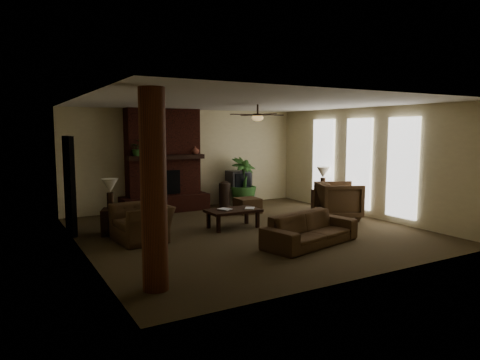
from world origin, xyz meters
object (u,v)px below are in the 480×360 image
armchair_left (142,217)px  side_table_right (323,200)px  lamp_left (110,188)px  coffee_table (233,212)px  log_column (154,191)px  tv_stand (239,196)px  lamp_right (323,174)px  floor_vase (225,192)px  side_table_left (114,222)px  sofa (311,224)px  ottoman (247,205)px  armchair_right (339,199)px  floor_plant (243,192)px

armchair_left → side_table_right: bearing=92.9°
lamp_left → coffee_table: bearing=-17.0°
log_column → lamp_left: (0.24, 3.64, -0.40)m
armchair_left → tv_stand: bearing=119.8°
lamp_right → floor_vase: bearing=142.3°
side_table_left → side_table_right: same height
lamp_left → lamp_right: 5.86m
side_table_right → floor_vase: bearing=142.2°
sofa → floor_vase: (0.48, 4.53, 0.02)m
ottoman → side_table_left: side_table_left is taller
tv_stand → floor_vase: size_ratio=1.10×
ottoman → side_table_right: bearing=-16.5°
side_table_left → floor_vase: bearing=26.3°
floor_vase → side_table_right: size_ratio=1.40×
floor_vase → log_column: bearing=-126.0°
lamp_right → coffee_table: bearing=-166.5°
lamp_left → sofa: bearing=-41.5°
coffee_table → side_table_left: 2.61m
side_table_left → lamp_right: size_ratio=0.85×
armchair_right → tv_stand: 3.31m
armchair_right → side_table_left: armchair_right is taller
coffee_table → side_table_right: 3.40m
tv_stand → sofa: bearing=-96.5°
armchair_right → lamp_right: bearing=1.5°
coffee_table → ottoman: (1.21, 1.41, -0.17)m
armchair_right → side_table_left: bearing=102.0°
ottoman → side_table_right: side_table_right is taller
log_column → side_table_right: (6.10, 3.64, -1.12)m
lamp_left → lamp_right: same height
floor_plant → lamp_left: bearing=-158.5°
sofa → lamp_left: 4.28m
armchair_right → lamp_left: 5.52m
floor_plant → lamp_left: size_ratio=2.19×
side_table_right → lamp_left: bearing=-180.0°
coffee_table → side_table_right: size_ratio=2.18×
log_column → floor_plant: bearing=49.9°
side_table_right → log_column: bearing=-149.2°
floor_vase → side_table_right: floor_vase is taller
side_table_left → lamp_left: bearing=133.6°
log_column → coffee_table: 4.12m
ottoman → lamp_right: size_ratio=0.92×
armchair_right → ottoman: bearing=65.4°
log_column → ottoman: bearing=46.7°
armchair_right → side_table_right: (0.49, 1.19, -0.24)m
ottoman → tv_stand: bearing=70.4°
floor_plant → side_table_left: 4.52m
log_column → lamp_left: log_column is taller
ottoman → floor_vase: floor_vase is taller
armchair_right → lamp_right: 1.39m
log_column → floor_plant: 7.01m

